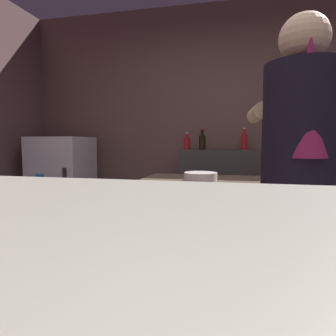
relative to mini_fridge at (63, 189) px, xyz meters
name	(u,v)px	position (x,y,z in m)	size (l,w,h in m)	color
wall_back	(244,124)	(2.04, 0.45, 0.75)	(5.20, 0.10, 2.70)	brown
prep_counter	(307,255)	(2.39, -1.13, -0.15)	(2.10, 0.60, 0.91)	brown
back_shelf	(220,199)	(1.80, 0.17, -0.07)	(0.86, 0.36, 1.07)	#3F3B37
mini_fridge	(63,189)	(0.00, 0.00, 0.00)	(0.61, 0.58, 1.21)	silver
bartender	(299,174)	(2.24, -1.59, 0.40)	(0.44, 0.52, 1.72)	#372E34
mixing_bowl	(201,177)	(1.74, -1.23, 0.33)	(0.20, 0.20, 0.06)	silver
chefs_knife	(336,184)	(2.52, -1.18, 0.31)	(0.24, 0.03, 0.01)	silver
bottle_vinegar	(187,143)	(1.43, 0.20, 0.54)	(0.07, 0.07, 0.19)	red
bottle_soy	(245,141)	(2.05, 0.26, 0.55)	(0.06, 0.06, 0.23)	red
bottle_olive_oil	(202,142)	(1.61, 0.10, 0.55)	(0.07, 0.07, 0.22)	black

